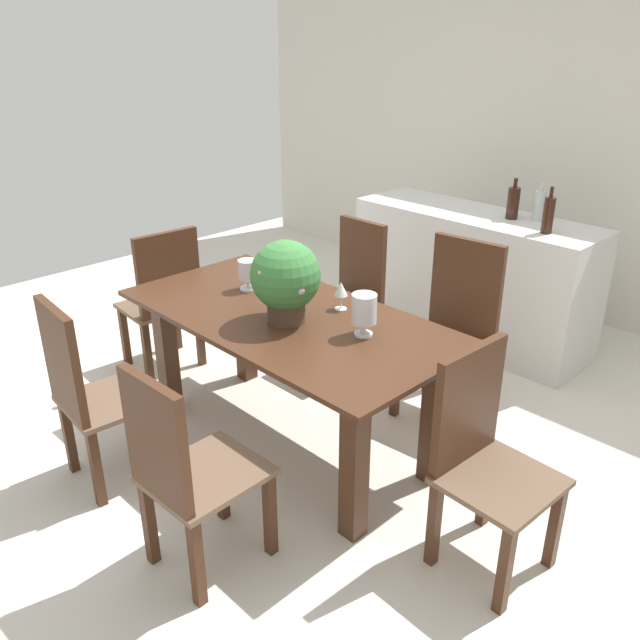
% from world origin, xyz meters
% --- Properties ---
extents(ground_plane, '(7.04, 7.04, 0.00)m').
position_xyz_m(ground_plane, '(0.00, 0.00, 0.00)').
color(ground_plane, silver).
extents(back_wall, '(6.40, 0.10, 2.60)m').
position_xyz_m(back_wall, '(0.00, 2.60, 1.30)').
color(back_wall, beige).
rests_on(back_wall, ground).
extents(dining_table, '(1.81, 0.91, 0.77)m').
position_xyz_m(dining_table, '(0.00, -0.23, 0.60)').
color(dining_table, '#422616').
rests_on(dining_table, ground).
extents(chair_near_right, '(0.42, 0.47, 0.96)m').
position_xyz_m(chair_near_right, '(0.41, -1.15, 0.52)').
color(chair_near_right, '#422616').
rests_on(chair_near_right, ground).
extents(chair_head_end, '(0.44, 0.49, 0.97)m').
position_xyz_m(chair_head_end, '(-1.18, -0.23, 0.53)').
color(chair_head_end, '#422616').
rests_on(chair_head_end, ground).
extents(chair_far_left, '(0.41, 0.43, 0.98)m').
position_xyz_m(chair_far_left, '(-0.41, 0.70, 0.53)').
color(chair_far_left, '#422616').
rests_on(chair_far_left, ground).
extents(chair_foot_end, '(0.44, 0.46, 0.96)m').
position_xyz_m(chair_foot_end, '(1.17, -0.22, 0.53)').
color(chair_foot_end, '#422616').
rests_on(chair_foot_end, ground).
extents(chair_far_right, '(0.51, 0.48, 1.03)m').
position_xyz_m(chair_far_right, '(0.40, 0.70, 0.56)').
color(chair_far_right, '#422616').
rests_on(chair_far_right, ground).
extents(chair_near_left, '(0.45, 0.44, 0.98)m').
position_xyz_m(chair_near_left, '(-0.41, -1.14, 0.53)').
color(chair_near_left, '#422616').
rests_on(chair_near_left, ground).
extents(flower_centerpiece, '(0.35, 0.35, 0.41)m').
position_xyz_m(flower_centerpiece, '(0.05, -0.28, 0.99)').
color(flower_centerpiece, '#4C3828').
rests_on(flower_centerpiece, dining_table).
extents(crystal_vase_left, '(0.12, 0.12, 0.21)m').
position_xyz_m(crystal_vase_left, '(0.43, -0.13, 0.90)').
color(crystal_vase_left, silver).
rests_on(crystal_vase_left, dining_table).
extents(crystal_vase_center_near, '(0.11, 0.11, 0.17)m').
position_xyz_m(crystal_vase_center_near, '(-0.41, -0.15, 0.87)').
color(crystal_vase_center_near, silver).
rests_on(crystal_vase_center_near, dining_table).
extents(wine_glass, '(0.07, 0.07, 0.15)m').
position_xyz_m(wine_glass, '(0.14, 0.02, 0.87)').
color(wine_glass, silver).
rests_on(wine_glass, dining_table).
extents(kitchen_counter, '(1.75, 0.56, 0.93)m').
position_xyz_m(kitchen_counter, '(-0.10, 1.63, 0.46)').
color(kitchen_counter, silver).
rests_on(kitchen_counter, ground).
extents(wine_bottle_tall, '(0.07, 0.07, 0.29)m').
position_xyz_m(wine_bottle_tall, '(0.46, 1.53, 1.04)').
color(wine_bottle_tall, black).
rests_on(wine_bottle_tall, kitchen_counter).
extents(wine_bottle_dark, '(0.08, 0.08, 0.27)m').
position_xyz_m(wine_bottle_dark, '(0.13, 1.68, 1.03)').
color(wine_bottle_dark, black).
rests_on(wine_bottle_dark, kitchen_counter).
extents(wine_bottle_green, '(0.07, 0.07, 0.25)m').
position_xyz_m(wine_bottle_green, '(0.28, 1.76, 1.03)').
color(wine_bottle_green, '#B2BFB7').
rests_on(wine_bottle_green, kitchen_counter).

